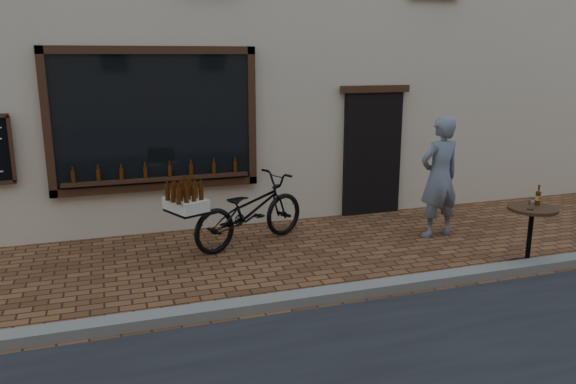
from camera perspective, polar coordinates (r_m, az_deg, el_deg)
name	(u,v)px	position (r m, az deg, el deg)	size (l,w,h in m)	color
ground	(356,303)	(6.77, 6.93, -11.12)	(90.00, 90.00, 0.00)	#4D2C18
kerb	(349,292)	(6.91, 6.24, -10.02)	(90.00, 0.25, 0.12)	slate
cargo_bicycle	(248,210)	(8.54, -4.12, -1.85)	(2.40, 1.54, 1.14)	black
bistro_table	(531,224)	(8.31, 23.46, -3.02)	(0.66, 0.66, 1.13)	black
pedestrian	(439,177)	(9.14, 15.13, 1.46)	(0.70, 0.46, 1.93)	slate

